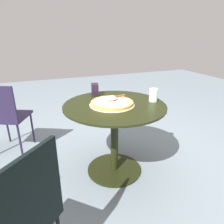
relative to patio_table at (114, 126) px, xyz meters
The scene contains 8 objects.
ground_plane 0.53m from the patio_table, ahead, with size 10.00×10.00×0.00m, color slate.
patio_table is the anchor object (origin of this frame).
pizza_on_tray 0.24m from the patio_table, 10.48° to the left, with size 0.43×0.43×0.05m.
pizza_server 0.28m from the patio_table, 127.92° to the right, with size 0.22×0.10×0.02m.
drinking_cup 0.49m from the patio_table, behind, with size 0.08×0.08×0.13m, color silver.
napkin_dispenser 0.47m from the patio_table, 76.34° to the right, with size 0.10×0.07×0.13m, color black.
patio_chair_near 1.31m from the patio_table, 37.12° to the right, with size 0.53×0.53×0.87m.
patio_chair_far 1.15m from the patio_table, 44.17° to the left, with size 0.52×0.52×0.90m.
Camera 1 is at (0.69, 1.69, 1.38)m, focal length 32.59 mm.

